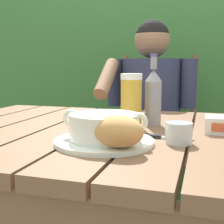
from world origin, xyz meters
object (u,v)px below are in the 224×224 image
Objects in this scene: chair_near_diner at (155,145)px; water_glass_small at (179,133)px; bread_roll at (118,131)px; beer_bottle at (153,96)px; person_eating at (149,113)px; soup_bowl at (104,126)px; serving_plate at (104,141)px; table_knife at (160,137)px; beer_glass at (131,100)px.

chair_near_diner is 14.70× the size of water_glass_small.
beer_bottle reaches higher than bread_roll.
bread_roll is (0.09, -0.96, 0.10)m from person_eating.
chair_near_diner is 1.14m from soup_bowl.
bread_roll is at bearing -49.40° from serving_plate.
soup_bowl is 0.31m from beer_bottle.
person_eating is 17.23× the size of water_glass_small.
table_knife is (0.17, -0.99, 0.28)m from chair_near_diner.
chair_near_diner is 4.46× the size of soup_bowl.
bread_roll is 0.36m from beer_bottle.
serving_plate is at bearing -87.67° from person_eating.
serving_plate is 1.72× the size of table_knife.
table_knife is (0.12, -0.14, -0.09)m from beer_glass.
table_knife is (0.17, -0.79, 0.05)m from person_eating.
person_eating is at bearing 95.51° from bread_roll.
person_eating is 4.63× the size of serving_plate.
soup_bowl is (-0.00, 0.00, 0.04)m from serving_plate.
water_glass_small is (0.22, -1.03, 0.30)m from chair_near_diner.
beer_bottle is at bearing 74.65° from soup_bowl.
water_glass_small is (0.22, -0.83, 0.08)m from person_eating.
soup_bowl reaches higher than water_glass_small.
person_eating is at bearing 92.33° from soup_bowl.
bread_roll reaches higher than water_glass_small.
beer_glass is (0.05, -0.85, 0.36)m from chair_near_diner.
table_knife is at bearing -77.88° from person_eating.
person_eating is 5.23× the size of soup_bowl.
chair_near_diner is at bearing 94.42° from bread_roll.
beer_bottle is (0.02, 0.36, 0.05)m from bread_roll.
chair_near_diner reaches higher than soup_bowl.
water_glass_small is at bearing -77.91° from chair_near_diner.
water_glass_small is (0.17, -0.19, -0.06)m from beer_glass.
beer_glass is at bearing -85.51° from person_eating.
person_eating reaches higher than table_knife.
beer_glass is (0.05, -0.65, 0.14)m from person_eating.
chair_near_diner is 1.04m from table_knife.
water_glass_small reaches higher than serving_plate.
person_eating is at bearing 101.02° from beer_bottle.
beer_bottle is at bearing 34.98° from beer_glass.
beer_bottle is 1.60× the size of table_knife.
serving_plate reaches higher than table_knife.
serving_plate is 3.72× the size of water_glass_small.
beer_bottle reaches higher than soup_bowl.
beer_bottle is (0.07, 0.05, 0.01)m from beer_glass.
water_glass_small is at bearing -47.36° from beer_glass.
soup_bowl reaches higher than serving_plate.
soup_bowl reaches higher than table_knife.
serving_plate is at bearing -88.25° from chair_near_diner.
beer_bottle is at bearing 86.14° from bread_roll.
serving_plate is at bearing -93.34° from beer_glass.
beer_bottle reaches higher than water_glass_small.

